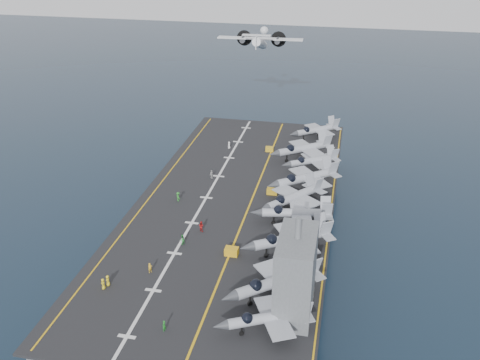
% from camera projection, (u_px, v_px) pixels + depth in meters
% --- Properties ---
extents(ground, '(500.00, 500.00, 0.00)m').
position_uv_depth(ground, '(236.00, 245.00, 109.33)').
color(ground, '#142135').
rests_on(ground, ground).
extents(hull, '(36.00, 90.00, 10.00)m').
position_uv_depth(hull, '(236.00, 224.00, 107.12)').
color(hull, '#56595E').
rests_on(hull, ground).
extents(flight_deck, '(38.00, 92.00, 0.40)m').
position_uv_depth(flight_deck, '(236.00, 202.00, 104.83)').
color(flight_deck, black).
rests_on(flight_deck, hull).
extents(foul_line, '(0.35, 90.00, 0.02)m').
position_uv_depth(foul_line, '(251.00, 202.00, 104.17)').
color(foul_line, gold).
rests_on(foul_line, flight_deck).
extents(landing_centerline, '(0.50, 90.00, 0.02)m').
position_uv_depth(landing_centerline, '(206.00, 198.00, 105.85)').
color(landing_centerline, silver).
rests_on(landing_centerline, flight_deck).
extents(deck_edge_port, '(0.25, 90.00, 0.02)m').
position_uv_depth(deck_edge_port, '(154.00, 192.00, 107.90)').
color(deck_edge_port, gold).
rests_on(deck_edge_port, flight_deck).
extents(deck_edge_stbd, '(0.25, 90.00, 0.02)m').
position_uv_depth(deck_edge_stbd, '(331.00, 210.00, 101.28)').
color(deck_edge_stbd, gold).
rests_on(deck_edge_stbd, flight_deck).
extents(island_superstructure, '(5.00, 10.00, 15.00)m').
position_uv_depth(island_superstructure, '(296.00, 266.00, 72.30)').
color(island_superstructure, '#56595E').
rests_on(island_superstructure, flight_deck).
extents(fighter_jet_0, '(15.96, 13.96, 4.65)m').
position_uv_depth(fighter_jet_0, '(269.00, 317.00, 70.84)').
color(fighter_jet_0, gray).
rests_on(fighter_jet_0, flight_deck).
extents(fighter_jet_1, '(18.99, 18.33, 5.52)m').
position_uv_depth(fighter_jet_1, '(277.00, 281.00, 77.16)').
color(fighter_jet_1, '#9299A0').
rests_on(fighter_jet_1, flight_deck).
extents(fighter_jet_2, '(19.05, 17.31, 5.51)m').
position_uv_depth(fighter_jet_2, '(291.00, 238.00, 87.48)').
color(fighter_jet_2, '#99A0A7').
rests_on(fighter_jet_2, flight_deck).
extents(fighter_jet_3, '(16.24, 12.38, 5.09)m').
position_uv_depth(fighter_jet_3, '(296.00, 212.00, 95.56)').
color(fighter_jet_3, gray).
rests_on(fighter_jet_3, flight_deck).
extents(fighter_jet_4, '(17.56, 18.30, 5.31)m').
position_uv_depth(fighter_jet_4, '(293.00, 196.00, 100.66)').
color(fighter_jet_4, '#919AA1').
rests_on(fighter_jet_4, flight_deck).
extents(fighter_jet_5, '(19.11, 18.18, 5.54)m').
position_uv_depth(fighter_jet_5, '(306.00, 177.00, 107.97)').
color(fighter_jet_5, '#8F989E').
rests_on(fighter_jet_5, flight_deck).
extents(fighter_jet_6, '(15.94, 14.61, 4.61)m').
position_uv_depth(fighter_jet_6, '(313.00, 160.00, 116.74)').
color(fighter_jet_6, gray).
rests_on(fighter_jet_6, flight_deck).
extents(fighter_jet_7, '(18.75, 17.65, 5.42)m').
position_uv_depth(fighter_jet_7, '(304.00, 148.00, 121.84)').
color(fighter_jet_7, '#8C949B').
rests_on(fighter_jet_7, flight_deck).
extents(fighter_jet_8, '(16.51, 15.67, 4.78)m').
position_uv_depth(fighter_jet_8, '(317.00, 129.00, 133.33)').
color(fighter_jet_8, gray).
rests_on(fighter_jet_8, flight_deck).
extents(tow_cart_a, '(2.25, 1.49, 1.33)m').
position_uv_depth(tow_cart_a, '(232.00, 251.00, 87.65)').
color(tow_cart_a, gold).
rests_on(tow_cart_a, flight_deck).
extents(tow_cart_b, '(2.10, 1.39, 1.25)m').
position_uv_depth(tow_cart_b, '(272.00, 191.00, 107.06)').
color(tow_cart_b, gold).
rests_on(tow_cart_b, flight_deck).
extents(tow_cart_c, '(1.98, 1.40, 1.11)m').
position_uv_depth(tow_cart_c, '(269.00, 149.00, 126.66)').
color(tow_cart_c, gold).
rests_on(tow_cart_c, flight_deck).
extents(crew_0, '(0.92, 1.18, 1.75)m').
position_uv_depth(crew_0, '(103.00, 284.00, 79.54)').
color(crew_0, yellow).
rests_on(crew_0, flight_deck).
extents(crew_1, '(1.13, 1.21, 1.68)m').
position_uv_depth(crew_1, '(150.00, 268.00, 83.22)').
color(crew_1, gold).
rests_on(crew_1, flight_deck).
extents(crew_2, '(1.22, 1.34, 1.86)m').
position_uv_depth(crew_2, '(182.00, 239.00, 90.39)').
color(crew_2, green).
rests_on(crew_2, flight_deck).
extents(crew_3, '(1.31, 1.34, 1.88)m').
position_uv_depth(crew_3, '(178.00, 197.00, 104.27)').
color(crew_3, '#258927').
rests_on(crew_3, flight_deck).
extents(crew_4, '(1.09, 1.30, 1.84)m').
position_uv_depth(crew_4, '(212.00, 174.00, 113.41)').
color(crew_4, silver).
rests_on(crew_4, flight_deck).
extents(crew_5, '(1.00, 1.21, 1.73)m').
position_uv_depth(crew_5, '(229.00, 145.00, 128.03)').
color(crew_5, white).
rests_on(crew_5, flight_deck).
extents(crew_6, '(0.90, 1.14, 1.67)m').
position_uv_depth(crew_6, '(164.00, 326.00, 71.42)').
color(crew_6, '#1B7C22').
rests_on(crew_6, flight_deck).
extents(crew_7, '(1.39, 1.18, 1.95)m').
position_uv_depth(crew_7, '(201.00, 226.00, 94.18)').
color(crew_7, '#B21919').
rests_on(crew_7, flight_deck).
extents(transport_plane, '(24.02, 16.85, 5.54)m').
position_uv_depth(transport_plane, '(260.00, 44.00, 146.36)').
color(transport_plane, silver).
extents(crew_8, '(0.92, 1.18, 1.75)m').
position_uv_depth(crew_8, '(108.00, 281.00, 80.25)').
color(crew_8, yellow).
rests_on(crew_8, flight_deck).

